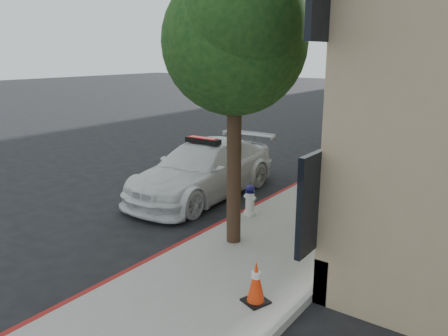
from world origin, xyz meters
TOP-DOWN VIEW (x-y plane):
  - ground at (0.00, 0.00)m, footprint 120.00×120.00m
  - sidewalk at (3.60, 10.00)m, footprint 3.20×50.00m
  - curb_strip at (2.06, 10.00)m, footprint 0.12×50.00m
  - tree_near at (2.93, -2.01)m, footprint 2.92×2.82m
  - tree_mid at (2.93, 5.99)m, footprint 2.77×2.64m
  - tree_far at (2.93, 13.99)m, footprint 3.10×3.00m
  - police_car at (0.16, 0.42)m, footprint 2.36×5.48m
  - parked_car_mid at (1.20, 10.37)m, footprint 2.00×4.35m
  - parked_car_far at (1.20, 18.11)m, footprint 1.83×5.01m
  - fire_hydrant at (2.35, -0.49)m, footprint 0.32×0.30m
  - traffic_cone at (4.55, -3.75)m, footprint 0.48×0.48m

SIDE VIEW (x-z plane):
  - ground at x=0.00m, z-range 0.00..0.00m
  - sidewalk at x=3.60m, z-range 0.00..0.15m
  - curb_strip at x=2.06m, z-range 0.00..0.15m
  - traffic_cone at x=4.55m, z-range 0.15..0.86m
  - fire_hydrant at x=2.35m, z-range 0.14..0.91m
  - parked_car_mid at x=1.20m, z-range 0.00..1.45m
  - police_car at x=0.16m, z-range -0.07..1.65m
  - parked_car_far at x=1.20m, z-range 0.00..1.64m
  - tree_mid at x=2.93m, z-range 1.45..6.88m
  - tree_near at x=2.93m, z-range 1.46..7.08m
  - tree_far at x=2.93m, z-range 1.48..7.29m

